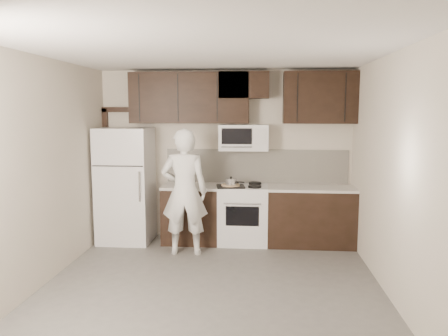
# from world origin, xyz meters

# --- Properties ---
(floor) EXTENTS (4.50, 4.50, 0.00)m
(floor) POSITION_xyz_m (0.00, 0.00, 0.00)
(floor) COLOR #595653
(floor) RESTS_ON ground
(back_wall) EXTENTS (4.00, 0.00, 4.00)m
(back_wall) POSITION_xyz_m (0.00, 2.25, 1.35)
(back_wall) COLOR beige
(back_wall) RESTS_ON ground
(ceiling) EXTENTS (4.50, 4.50, 0.00)m
(ceiling) POSITION_xyz_m (0.00, 0.00, 2.70)
(ceiling) COLOR white
(ceiling) RESTS_ON back_wall
(counter_run) EXTENTS (2.95, 0.64, 0.91)m
(counter_run) POSITION_xyz_m (0.60, 1.94, 0.46)
(counter_run) COLOR black
(counter_run) RESTS_ON floor
(stove) EXTENTS (0.76, 0.66, 0.94)m
(stove) POSITION_xyz_m (0.30, 1.94, 0.46)
(stove) COLOR silver
(stove) RESTS_ON floor
(backsplash) EXTENTS (2.90, 0.02, 0.54)m
(backsplash) POSITION_xyz_m (0.50, 2.24, 1.18)
(backsplash) COLOR silver
(backsplash) RESTS_ON counter_run
(upper_cabinets) EXTENTS (3.48, 0.35, 0.78)m
(upper_cabinets) POSITION_xyz_m (0.21, 2.08, 2.28)
(upper_cabinets) COLOR black
(upper_cabinets) RESTS_ON back_wall
(microwave) EXTENTS (0.76, 0.42, 0.40)m
(microwave) POSITION_xyz_m (0.30, 2.06, 1.65)
(microwave) COLOR silver
(microwave) RESTS_ON upper_cabinets
(refrigerator) EXTENTS (0.80, 0.76, 1.80)m
(refrigerator) POSITION_xyz_m (-1.55, 1.89, 0.90)
(refrigerator) COLOR silver
(refrigerator) RESTS_ON floor
(door_trim) EXTENTS (0.50, 0.08, 2.12)m
(door_trim) POSITION_xyz_m (-1.92, 2.21, 1.25)
(door_trim) COLOR black
(door_trim) RESTS_ON floor
(saucepan) EXTENTS (0.30, 0.17, 0.17)m
(saucepan) POSITION_xyz_m (0.12, 1.79, 0.98)
(saucepan) COLOR silver
(saucepan) RESTS_ON stove
(baking_tray) EXTENTS (0.46, 0.37, 0.02)m
(baking_tray) POSITION_xyz_m (0.11, 1.79, 0.92)
(baking_tray) COLOR black
(baking_tray) RESTS_ON counter_run
(pizza) EXTENTS (0.32, 0.32, 0.02)m
(pizza) POSITION_xyz_m (0.11, 1.79, 0.94)
(pizza) COLOR tan
(pizza) RESTS_ON baking_tray
(person) EXTENTS (0.69, 0.48, 1.82)m
(person) POSITION_xyz_m (-0.52, 1.36, 0.91)
(person) COLOR white
(person) RESTS_ON floor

